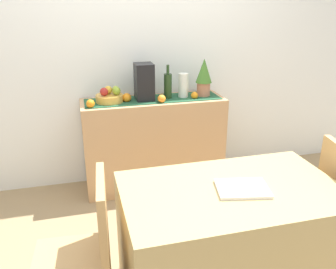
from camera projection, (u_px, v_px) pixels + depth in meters
ground_plane at (170, 243)px, 2.67m from camera, size 6.40×6.40×0.02m
room_wall_rear at (137, 43)px, 3.25m from camera, size 6.40×0.06×2.70m
sideboard_console at (154, 143)px, 3.36m from camera, size 1.31×0.42×0.87m
table_runner at (153, 99)px, 3.21m from camera, size 1.23×0.32×0.01m
fruit_bowl at (109, 98)px, 3.10m from camera, size 0.24×0.24×0.06m
apple_front at (108, 90)px, 3.11m from camera, size 0.07×0.07×0.07m
apple_left at (116, 91)px, 3.07m from camera, size 0.07×0.07×0.07m
apple_rear at (104, 92)px, 3.04m from camera, size 0.07×0.07×0.07m
apple_center at (116, 89)px, 3.14m from camera, size 0.06×0.06×0.06m
wine_bottle at (168, 86)px, 3.20m from camera, size 0.07×0.07×0.31m
coffee_maker at (144, 82)px, 3.13m from camera, size 0.16×0.18×0.33m
ceramic_vase at (183, 86)px, 3.23m from camera, size 0.09×0.09×0.22m
potted_plant at (204, 76)px, 3.25m from camera, size 0.15×0.15×0.35m
orange_loose_far at (127, 98)px, 3.11m from camera, size 0.08×0.08×0.08m
orange_loose_mid at (90, 104)px, 2.95m from camera, size 0.07×0.07×0.07m
orange_loose_near_bowl at (162, 99)px, 3.09m from camera, size 0.07×0.07×0.07m
orange_loose_end at (194, 95)px, 3.22m from camera, size 0.06×0.06×0.06m
dining_table at (228, 243)px, 2.08m from camera, size 1.23×0.74×0.74m
open_book at (242, 189)px, 1.93m from camera, size 0.32×0.26×0.02m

